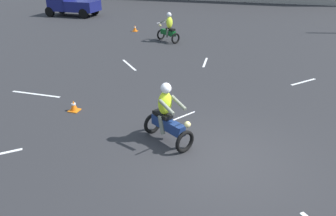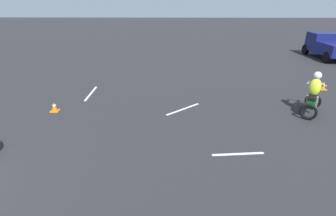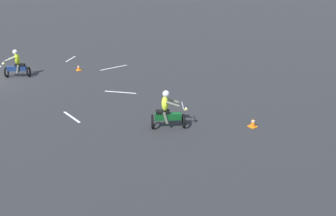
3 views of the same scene
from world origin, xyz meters
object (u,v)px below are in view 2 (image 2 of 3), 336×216
object	(u,v)px
traffic_cone_mid_left	(323,86)
traffic_cone_mid_center	(54,107)
pickup_truck	(329,46)
motorcycle_rider_background	(313,96)

from	to	relation	value
traffic_cone_mid_left	traffic_cone_mid_center	bearing A→B (deg)	-76.34
pickup_truck	motorcycle_rider_background	bearing A→B (deg)	-120.95
pickup_truck	traffic_cone_mid_left	xyz separation A→B (m)	(7.26, -4.04, -0.74)
motorcycle_rider_background	pickup_truck	size ratio (longest dim) A/B	0.40
motorcycle_rider_background	pickup_truck	bearing A→B (deg)	91.60
pickup_truck	traffic_cone_mid_center	size ratio (longest dim) A/B	11.67
traffic_cone_mid_center	motorcycle_rider_background	bearing A→B (deg)	89.51
traffic_cone_mid_center	pickup_truck	bearing A→B (deg)	122.56
motorcycle_rider_background	traffic_cone_mid_left	distance (m)	3.64
pickup_truck	traffic_cone_mid_center	bearing A→B (deg)	-147.60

